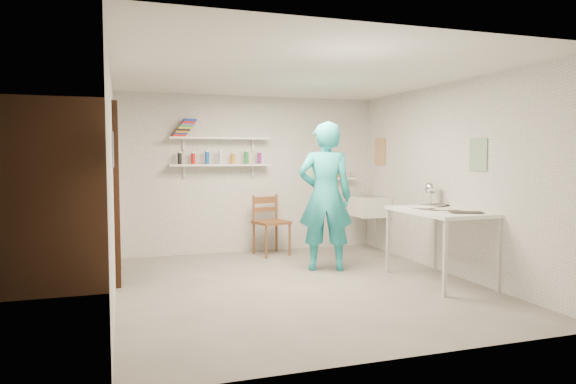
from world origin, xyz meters
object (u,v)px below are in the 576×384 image
object	(u,v)px
desk_lamp	(431,188)
work_table	(439,246)
wooden_chair	(272,222)
belfast_sink	(369,206)
man	(325,197)
wall_clock	(314,171)

from	to	relation	value
desk_lamp	work_table	bearing A→B (deg)	-112.42
wooden_chair	work_table	size ratio (longest dim) A/B	0.77
belfast_sink	desk_lamp	xyz separation A→B (m)	(0.10, -1.53, 0.37)
man	desk_lamp	bearing A→B (deg)	177.47
man	wall_clock	size ratio (longest dim) A/B	5.56
work_table	desk_lamp	size ratio (longest dim) A/B	8.00
belfast_sink	wooden_chair	xyz separation A→B (m)	(-1.54, 0.15, -0.21)
wooden_chair	desk_lamp	world-z (taller)	desk_lamp
man	desk_lamp	size ratio (longest dim) A/B	12.00
belfast_sink	work_table	xyz separation A→B (m)	(-0.11, -2.04, -0.27)
man	wooden_chair	bearing A→B (deg)	-53.68
work_table	desk_lamp	distance (m)	0.85
desk_lamp	man	bearing A→B (deg)	158.86
work_table	man	bearing A→B (deg)	136.36
wooden_chair	work_table	xyz separation A→B (m)	(1.43, -2.19, -0.07)
belfast_sink	man	xyz separation A→B (m)	(-1.16, -1.04, 0.26)
belfast_sink	wooden_chair	world-z (taller)	wooden_chair
man	wall_clock	world-z (taller)	man
man	work_table	world-z (taller)	man
man	desk_lamp	xyz separation A→B (m)	(1.26, -0.49, 0.11)
wall_clock	man	bearing A→B (deg)	-52.79
work_table	wall_clock	bearing A→B (deg)	132.79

